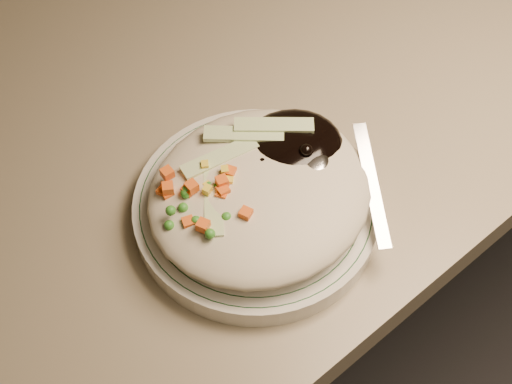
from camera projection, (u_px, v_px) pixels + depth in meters
desk at (187, 174)px, 0.90m from camera, size 1.40×0.70×0.74m
plate at (256, 209)px, 0.62m from camera, size 0.21×0.21×0.02m
plate_rim at (256, 203)px, 0.61m from camera, size 0.20×0.20×0.00m
meal at (261, 186)px, 0.59m from camera, size 0.21×0.19×0.05m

